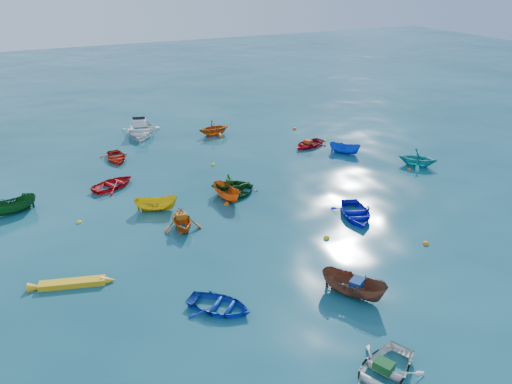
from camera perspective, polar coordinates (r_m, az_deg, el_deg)
name	(u,v)px	position (r m, az deg, el deg)	size (l,w,h in m)	color
ground	(291,229)	(30.30, 4.06, -4.27)	(160.00, 160.00, 0.00)	#093C46
dinghy_blue_sw	(220,309)	(23.88, -4.19, -13.24)	(2.24, 3.13, 0.65)	#0D36AB
dinghy_white_near	(381,378)	(21.24, 14.11, -19.90)	(2.56, 3.58, 0.74)	white
sampan_brown_mid	(353,296)	(25.09, 10.98, -11.57)	(1.25, 3.32, 1.28)	brown
dinghy_blue_se	(355,217)	(32.25, 11.26, -2.82)	(2.63, 3.68, 0.76)	#0E10B3
dinghy_orange_w	(182,229)	(30.61, -8.42, -4.18)	(2.34, 2.72, 1.43)	#B95211
sampan_yellow_mid	(157,210)	(33.11, -11.28, -2.06)	(1.05, 2.80, 1.08)	gold
dinghy_green_e	(242,194)	(34.77, -1.65, -0.21)	(1.82, 2.55, 0.53)	#10451B
dinghy_cyan_se	(417,166)	(41.57, 17.87, 2.86)	(2.52, 2.92, 1.54)	teal
dinghy_red_nw	(114,187)	(37.26, -15.92, 0.57)	(2.37, 3.31, 0.69)	red
sampan_orange_n	(227,199)	(33.99, -3.28, -0.85)	(1.10, 2.91, 1.13)	#C55512
dinghy_green_n	(231,192)	(35.06, -2.87, 0.00)	(2.36, 2.74, 1.44)	#124E15
dinghy_red_ne	(308,147)	(44.09, 6.01, 5.19)	(2.29, 3.20, 0.66)	#AE0E18
sampan_blue_far	(344,153)	(42.91, 10.07, 4.38)	(1.00, 2.66, 1.03)	#0F3FBF
dinghy_red_far	(116,160)	(42.39, -15.68, 3.57)	(2.25, 3.15, 0.65)	red
dinghy_orange_far	(214,135)	(47.06, -4.79, 6.52)	(2.57, 2.99, 1.57)	#C15412
sampan_green_far	(14,213)	(35.70, -25.88, -2.17)	(1.13, 2.99, 1.16)	#11481A
kayak_yellow	(73,286)	(26.93, -20.21, -10.01)	(0.58, 3.89, 0.39)	#FBB116
motorboat_white	(140,135)	(48.18, -13.07, 6.39)	(3.60, 5.03, 1.64)	white
tarp_green_a	(384,366)	(20.94, 14.40, -18.67)	(0.73, 0.55, 0.35)	#134E1F
tarp_blue_a	(357,283)	(24.58, 11.46, -10.13)	(0.73, 0.55, 0.35)	navy
tarp_orange_a	(181,216)	(30.25, -8.54, -2.70)	(0.62, 0.47, 0.30)	#BE6013
tarp_green_b	(229,181)	(34.70, -3.06, 1.27)	(0.56, 0.43, 0.27)	#114617
tarp_orange_b	(308,142)	(43.86, 5.95, 5.76)	(0.63, 0.47, 0.30)	#CE4115
buoy_ye_a	(326,239)	(29.54, 8.06, -5.30)	(0.38, 0.38, 0.38)	gold
buoy_or_b	(426,244)	(30.30, 18.83, -5.68)	(0.37, 0.37, 0.37)	orange
buoy_or_c	(227,204)	(33.29, -3.34, -1.43)	(0.37, 0.37, 0.37)	#D05D0B
buoy_ye_c	(213,165)	(39.86, -4.93, 3.07)	(0.35, 0.35, 0.35)	yellow
buoy_or_d	(410,170)	(40.61, 17.14, 2.44)	(0.30, 0.30, 0.30)	#D5490B
buoy_ye_d	(79,223)	(32.84, -19.55, -3.33)	(0.33, 0.33, 0.33)	yellow
buoy_or_e	(295,129)	(48.64, 4.44, 7.14)	(0.38, 0.38, 0.38)	#D4500B
buoy_ye_e	(325,141)	(45.62, 7.87, 5.77)	(0.31, 0.31, 0.31)	yellow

